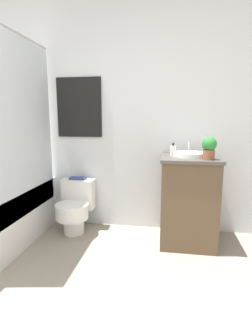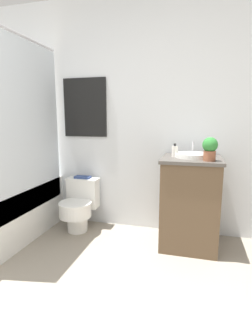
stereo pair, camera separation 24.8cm
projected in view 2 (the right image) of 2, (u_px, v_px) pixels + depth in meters
name	position (u px, v px, depth m)	size (l,w,h in m)	color
wall_back	(106.00, 117.00, 2.94)	(3.49, 0.07, 2.50)	silver
shower_area	(1.00, 210.00, 2.67)	(0.68, 1.37, 1.98)	white
toilet	(79.00, 205.00, 2.92)	(0.37, 0.47, 0.57)	white
vanity	(190.00, 202.00, 2.54)	(0.55, 0.56, 0.87)	brown
sink	(192.00, 155.00, 2.47)	(0.33, 0.36, 0.13)	white
soap_bottle	(175.00, 151.00, 2.51)	(0.06, 0.06, 0.13)	silver
potted_plant	(210.00, 148.00, 2.25)	(0.13, 0.13, 0.21)	brown
book_on_tank	(83.00, 177.00, 2.98)	(0.18, 0.09, 0.02)	#33477F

